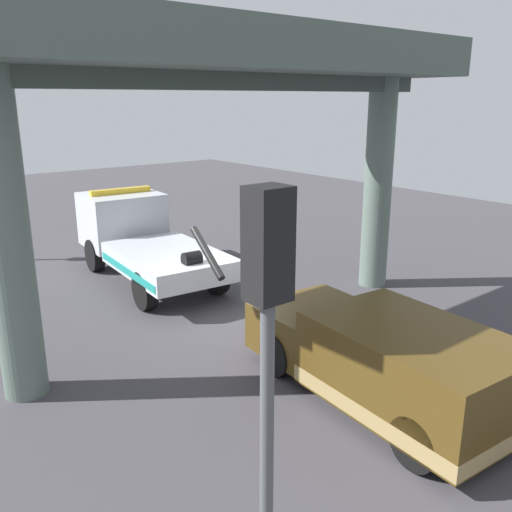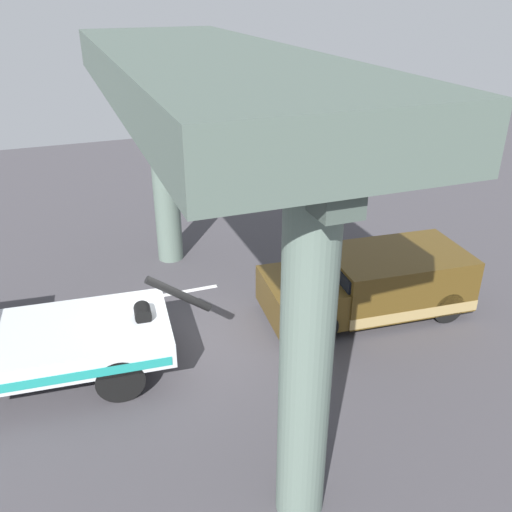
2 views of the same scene
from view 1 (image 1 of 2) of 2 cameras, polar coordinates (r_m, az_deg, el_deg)
ground_plane at (r=13.44m, az=-3.08°, el=-6.83°), size 60.00×40.00×0.10m
lane_stripe_mid at (r=14.98m, az=5.08°, el=-4.18°), size 2.60×0.16×0.01m
lane_stripe_east at (r=19.53m, az=-7.16°, el=0.62°), size 2.60×0.16×0.01m
tow_truck_white at (r=16.73m, az=-11.96°, el=2.00°), size 7.33×2.86×2.46m
towed_van_green at (r=9.96m, az=13.36°, el=-10.63°), size 5.35×2.58×1.58m
overpass_structure at (r=11.99m, az=-2.10°, el=18.30°), size 3.60×11.68×6.59m
traffic_light_near at (r=4.45m, az=1.04°, el=-8.76°), size 0.39×0.32×4.57m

